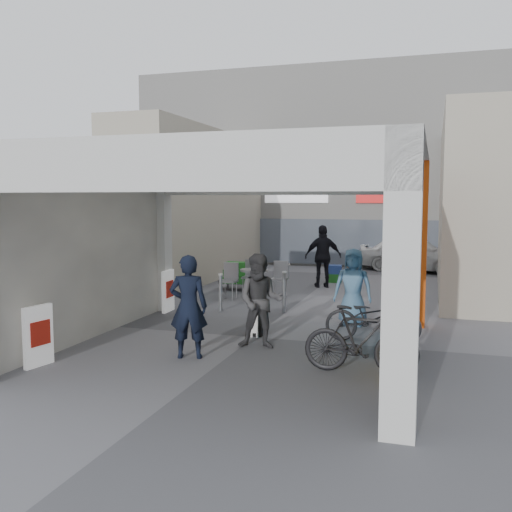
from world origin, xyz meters
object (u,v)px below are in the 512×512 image
(man_elderly, at_px, (353,287))
(white_van, at_px, (414,254))
(cafe_set, at_px, (253,285))
(border_collie, at_px, (256,323))
(bicycle_front, at_px, (373,318))
(man_with_dog, at_px, (188,307))
(man_crates, at_px, (323,256))
(bicycle_rear, at_px, (361,340))
(produce_stand, at_px, (241,279))
(man_back_turned, at_px, (260,301))

(man_elderly, bearing_deg, white_van, 84.27)
(cafe_set, xyz_separation_m, border_collie, (1.42, -4.28, -0.08))
(cafe_set, relative_size, bicycle_front, 0.90)
(man_with_dog, height_order, man_crates, man_crates)
(man_with_dog, xyz_separation_m, bicycle_rear, (2.92, -0.03, -0.36))
(cafe_set, relative_size, man_with_dog, 0.91)
(cafe_set, distance_m, man_crates, 2.81)
(border_collie, xyz_separation_m, man_with_dog, (-0.64, -1.82, 0.62))
(produce_stand, xyz_separation_m, white_van, (4.76, 6.04, 0.35))
(border_collie, relative_size, man_crates, 0.35)
(border_collie, distance_m, bicycle_front, 2.27)
(produce_stand, distance_m, bicycle_rear, 8.46)
(produce_stand, bearing_deg, bicycle_rear, -36.75)
(cafe_set, bearing_deg, bicycle_rear, -58.88)
(produce_stand, xyz_separation_m, bicycle_front, (4.40, -5.15, 0.15))
(man_with_dog, height_order, man_back_turned, man_with_dog)
(bicycle_front, bearing_deg, bicycle_rear, 176.85)
(border_collie, relative_size, white_van, 0.17)
(white_van, bearing_deg, man_elderly, -171.25)
(border_collie, bearing_deg, white_van, 78.29)
(produce_stand, distance_m, man_crates, 2.63)
(man_back_turned, relative_size, bicycle_rear, 0.97)
(border_collie, height_order, man_crates, man_crates)
(produce_stand, distance_m, man_with_dog, 7.35)
(cafe_set, relative_size, bicycle_rear, 0.91)
(man_with_dog, xyz_separation_m, man_elderly, (2.33, 3.39, -0.06))
(cafe_set, height_order, man_back_turned, man_back_turned)
(cafe_set, relative_size, produce_stand, 1.31)
(white_van, bearing_deg, produce_stand, 155.90)
(man_elderly, bearing_deg, border_collie, -137.31)
(man_with_dog, xyz_separation_m, bicycle_front, (2.90, 2.02, -0.42))
(bicycle_rear, bearing_deg, man_crates, 14.98)
(border_collie, height_order, white_van, white_van)
(man_crates, bearing_deg, bicycle_rear, 83.89)
(bicycle_rear, bearing_deg, man_back_turned, 62.41)
(cafe_set, bearing_deg, white_van, 60.43)
(produce_stand, height_order, white_van, white_van)
(bicycle_rear, xyz_separation_m, white_van, (0.33, 13.24, 0.14))
(cafe_set, bearing_deg, border_collie, -71.60)
(border_collie, xyz_separation_m, man_elderly, (1.68, 1.57, 0.56))
(man_back_turned, bearing_deg, man_with_dog, -143.64)
(man_crates, relative_size, bicycle_front, 1.06)
(border_collie, height_order, bicycle_front, bicycle_front)
(man_with_dog, height_order, white_van, man_with_dog)
(border_collie, distance_m, man_with_dog, 2.03)
(man_elderly, bearing_deg, man_back_turned, -119.84)
(man_elderly, distance_m, man_crates, 5.24)
(man_back_turned, bearing_deg, bicycle_front, 18.56)
(cafe_set, bearing_deg, produce_stand, 124.02)
(man_with_dog, bearing_deg, man_back_turned, -149.44)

